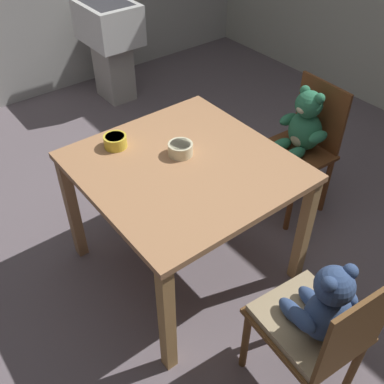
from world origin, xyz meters
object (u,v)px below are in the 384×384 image
object	(u,v)px
porridge_bowl_cream_center	(180,149)
sink_basin	(110,38)
porridge_bowl_yellow_near_left	(115,141)
teddy_chair_near_right	(320,317)
dining_table	(184,180)
teddy_chair_far_center	(303,133)

from	to	relation	value
porridge_bowl_cream_center	sink_basin	xyz separation A→B (m)	(-1.97, 0.70, -0.21)
porridge_bowl_cream_center	porridge_bowl_yellow_near_left	size ratio (longest dim) A/B	1.05
teddy_chair_near_right	dining_table	bearing A→B (deg)	3.52
teddy_chair_near_right	teddy_chair_far_center	world-z (taller)	teddy_chair_far_center
teddy_chair_far_center	porridge_bowl_yellow_near_left	distance (m)	1.18
porridge_bowl_yellow_near_left	teddy_chair_far_center	bearing A→B (deg)	72.88
teddy_chair_far_center	porridge_bowl_yellow_near_left	xyz separation A→B (m)	(-0.34, -1.10, 0.21)
dining_table	porridge_bowl_yellow_near_left	bearing A→B (deg)	-150.89
dining_table	teddy_chair_near_right	world-z (taller)	teddy_chair_near_right
teddy_chair_far_center	sink_basin	distance (m)	2.06
dining_table	porridge_bowl_cream_center	world-z (taller)	porridge_bowl_cream_center
sink_basin	dining_table	bearing A→B (deg)	-19.73
teddy_chair_near_right	sink_basin	bearing A→B (deg)	-9.19
porridge_bowl_yellow_near_left	porridge_bowl_cream_center	bearing A→B (deg)	40.68
porridge_bowl_yellow_near_left	sink_basin	bearing A→B (deg)	151.65
teddy_chair_near_right	porridge_bowl_cream_center	bearing A→B (deg)	1.59
porridge_bowl_cream_center	sink_basin	size ratio (longest dim) A/B	0.15
porridge_bowl_yellow_near_left	sink_basin	world-z (taller)	sink_basin
teddy_chair_far_center	porridge_bowl_cream_center	world-z (taller)	teddy_chair_far_center
dining_table	teddy_chair_far_center	world-z (taller)	teddy_chair_far_center
teddy_chair_near_right	porridge_bowl_yellow_near_left	distance (m)	1.30
porridge_bowl_cream_center	porridge_bowl_yellow_near_left	distance (m)	0.34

